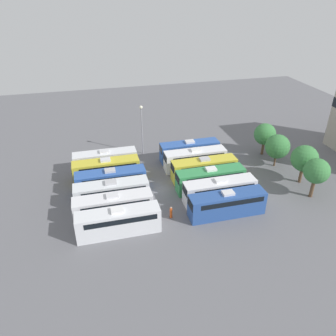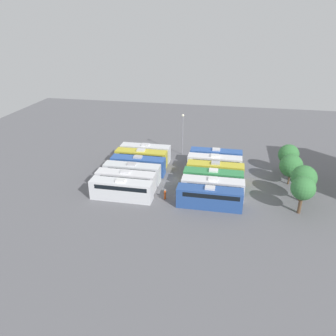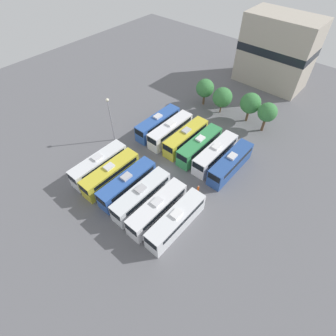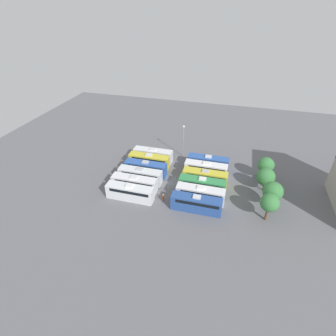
# 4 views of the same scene
# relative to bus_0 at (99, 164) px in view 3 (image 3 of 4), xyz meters

# --- Properties ---
(ground_plane) EXTENTS (119.53, 119.53, 0.00)m
(ground_plane) POSITION_rel_bus_0_xyz_m (8.43, 7.60, -1.86)
(ground_plane) COLOR slate
(bus_0) EXTENTS (2.60, 10.63, 3.74)m
(bus_0) POSITION_rel_bus_0_xyz_m (0.00, 0.00, 0.00)
(bus_0) COLOR silver
(bus_0) RESTS_ON ground_plane
(bus_1) EXTENTS (2.60, 10.63, 3.74)m
(bus_1) POSITION_rel_bus_0_xyz_m (3.18, -0.10, 0.00)
(bus_1) COLOR gold
(bus_1) RESTS_ON ground_plane
(bus_2) EXTENTS (2.60, 10.63, 3.74)m
(bus_2) POSITION_rel_bus_0_xyz_m (6.82, 0.27, 0.00)
(bus_2) COLOR #2D56A8
(bus_2) RESTS_ON ground_plane
(bus_3) EXTENTS (2.60, 10.63, 3.74)m
(bus_3) POSITION_rel_bus_0_xyz_m (10.22, 0.04, 0.00)
(bus_3) COLOR silver
(bus_3) RESTS_ON ground_plane
(bus_4) EXTENTS (2.60, 10.63, 3.74)m
(bus_4) POSITION_rel_bus_0_xyz_m (13.66, -0.11, 0.00)
(bus_4) COLOR silver
(bus_4) RESTS_ON ground_plane
(bus_5) EXTENTS (2.60, 10.63, 3.74)m
(bus_5) POSITION_rel_bus_0_xyz_m (17.04, 0.17, 0.00)
(bus_5) COLOR silver
(bus_5) RESTS_ON ground_plane
(bus_6) EXTENTS (2.60, 10.63, 3.74)m
(bus_6) POSITION_rel_bus_0_xyz_m (-0.07, 15.06, 0.00)
(bus_6) COLOR #2D56A8
(bus_6) RESTS_ON ground_plane
(bus_7) EXTENTS (2.60, 10.63, 3.74)m
(bus_7) POSITION_rel_bus_0_xyz_m (3.28, 14.99, 0.00)
(bus_7) COLOR white
(bus_7) RESTS_ON ground_plane
(bus_8) EXTENTS (2.60, 10.63, 3.74)m
(bus_8) POSITION_rel_bus_0_xyz_m (6.87, 15.32, 0.00)
(bus_8) COLOR gold
(bus_8) RESTS_ON ground_plane
(bus_9) EXTENTS (2.60, 10.63, 3.74)m
(bus_9) POSITION_rel_bus_0_xyz_m (10.18, 15.16, 0.00)
(bus_9) COLOR #338C4C
(bus_9) RESTS_ON ground_plane
(bus_10) EXTENTS (2.60, 10.63, 3.74)m
(bus_10) POSITION_rel_bus_0_xyz_m (13.55, 15.30, 0.00)
(bus_10) COLOR silver
(bus_10) RESTS_ON ground_plane
(bus_11) EXTENTS (2.60, 10.63, 3.74)m
(bus_11) POSITION_rel_bus_0_xyz_m (16.89, 15.02, 0.00)
(bus_11) COLOR #284C93
(bus_11) RESTS_ON ground_plane
(worker_person) EXTENTS (0.36, 0.36, 1.78)m
(worker_person) POSITION_rel_bus_0_xyz_m (15.67, 7.40, -1.04)
(worker_person) COLOR #CC4C19
(worker_person) RESTS_ON ground_plane
(light_pole) EXTENTS (0.60, 0.60, 9.36)m
(light_pole) POSITION_rel_bus_0_xyz_m (-4.66, 7.28, 4.32)
(light_pole) COLOR gray
(light_pole) RESTS_ON ground_plane
(tree_0) EXTENTS (3.98, 3.98, 6.06)m
(tree_0) POSITION_rel_bus_0_xyz_m (1.26, 29.01, 2.18)
(tree_0) COLOR brown
(tree_0) RESTS_ON ground_plane
(tree_1) EXTENTS (4.19, 4.19, 5.85)m
(tree_1) POSITION_rel_bus_0_xyz_m (5.94, 28.85, 1.88)
(tree_1) COLOR brown
(tree_1) RESTS_ON ground_plane
(tree_2) EXTENTS (4.19, 4.19, 6.40)m
(tree_2) POSITION_rel_bus_0_xyz_m (11.87, 29.95, 2.41)
(tree_2) COLOR brown
(tree_2) RESTS_ON ground_plane
(tree_3) EXTENTS (3.74, 3.74, 6.32)m
(tree_3) POSITION_rel_bus_0_xyz_m (15.97, 29.11, 2.53)
(tree_3) COLOR brown
(tree_3) RESTS_ON ground_plane
(depot_building) EXTENTS (16.27, 9.13, 15.76)m
(depot_building) POSITION_rel_bus_0_xyz_m (8.00, 47.83, 6.10)
(depot_building) COLOR #B2A899
(depot_building) RESTS_ON ground_plane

